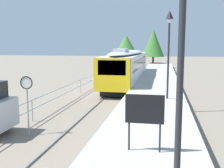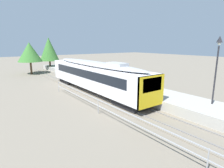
# 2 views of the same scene
# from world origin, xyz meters

# --- Properties ---
(ground_plane) EXTENTS (160.00, 160.00, 0.00)m
(ground_plane) POSITION_xyz_m (-3.00, 22.00, 0.00)
(ground_plane) COLOR slate
(track_rails) EXTENTS (3.20, 60.00, 0.14)m
(track_rails) POSITION_xyz_m (0.00, 22.00, 0.03)
(track_rails) COLOR slate
(track_rails) RESTS_ON ground
(commuter_train) EXTENTS (2.82, 18.08, 3.74)m
(commuter_train) POSITION_xyz_m (0.00, 27.14, 2.14)
(commuter_train) COLOR silver
(commuter_train) RESTS_ON track_rails
(station_platform) EXTENTS (3.90, 60.00, 0.90)m
(station_platform) POSITION_xyz_m (3.25, 22.00, 0.45)
(station_platform) COLOR #A8A59E
(station_platform) RESTS_ON ground
(platform_lamp_near_end) EXTENTS (0.34, 0.34, 5.35)m
(platform_lamp_near_end) POSITION_xyz_m (4.06, 3.34, 4.62)
(platform_lamp_near_end) COLOR #232328
(platform_lamp_near_end) RESTS_ON station_platform
(platform_lamp_mid_platform) EXTENTS (0.34, 0.34, 5.35)m
(platform_lamp_mid_platform) POSITION_xyz_m (4.06, 15.41, 4.62)
(platform_lamp_mid_platform) COLOR #232328
(platform_lamp_mid_platform) RESTS_ON station_platform
(platform_notice_board) EXTENTS (1.20, 0.08, 1.80)m
(platform_notice_board) POSITION_xyz_m (3.23, 6.64, 2.19)
(platform_notice_board) COLOR #232328
(platform_notice_board) RESTS_ON station_platform
(speed_limit_sign) EXTENTS (0.61, 0.10, 2.81)m
(speed_limit_sign) POSITION_xyz_m (-2.37, 9.78, 2.12)
(speed_limit_sign) COLOR #9EA0A5
(speed_limit_sign) RESTS_ON ground
(carpark_fence) EXTENTS (0.06, 36.06, 1.25)m
(carpark_fence) POSITION_xyz_m (-3.30, 12.00, 0.91)
(carpark_fence) COLOR #9EA0A5
(carpark_fence) RESTS_ON ground
(tree_behind_carpark) EXTENTS (4.02, 4.02, 6.99)m
(tree_behind_carpark) POSITION_xyz_m (1.90, 48.99, 4.53)
(tree_behind_carpark) COLOR brown
(tree_behind_carpark) RESTS_ON ground
(tree_behind_station_far) EXTENTS (4.39, 4.39, 5.93)m
(tree_behind_station_far) POSITION_xyz_m (-2.70, 45.93, 4.14)
(tree_behind_station_far) COLOR brown
(tree_behind_station_far) RESTS_ON ground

